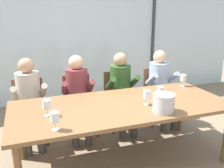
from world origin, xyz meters
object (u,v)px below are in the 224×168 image
at_px(dining_table, 122,109).
at_px(wine_glass_near_bucket, 183,78).
at_px(chair_right_of_center, 157,91).
at_px(wine_glass_center_pour, 160,91).
at_px(wine_glass_by_right_taster, 147,95).
at_px(person_maroon_top, 78,91).
at_px(ice_bucket_primary, 164,103).
at_px(chair_near_curtain, 29,105).
at_px(wine_glass_spare_empty, 55,118).
at_px(chair_center, 118,94).
at_px(chair_left_of_center, 79,100).
at_px(person_olive_shirt, 122,87).
at_px(person_beige_jumper, 29,96).
at_px(wine_glass_by_left_taster, 47,105).
at_px(person_pale_blue_shirt, 161,83).

height_order(dining_table, wine_glass_near_bucket, wine_glass_near_bucket).
height_order(dining_table, chair_right_of_center, chair_right_of_center).
relative_size(wine_glass_center_pour, wine_glass_by_right_taster, 1.00).
height_order(person_maroon_top, ice_bucket_primary, person_maroon_top).
relative_size(chair_near_curtain, wine_glass_spare_empty, 5.11).
height_order(dining_table, chair_center, chair_center).
bearing_deg(person_maroon_top, chair_right_of_center, 10.22).
relative_size(chair_left_of_center, person_olive_shirt, 0.74).
bearing_deg(chair_near_curtain, wine_glass_near_bucket, -16.39).
bearing_deg(ice_bucket_primary, wine_glass_center_pour, 65.31).
xyz_separation_m(person_olive_shirt, wine_glass_by_right_taster, (-0.08, -0.95, 0.18)).
bearing_deg(wine_glass_near_bucket, chair_center, 142.19).
xyz_separation_m(dining_table, person_olive_shirt, (0.33, 0.83, 0.00)).
relative_size(person_beige_jumper, wine_glass_near_bucket, 6.94).
bearing_deg(person_beige_jumper, person_olive_shirt, -2.37).
xyz_separation_m(person_maroon_top, wine_glass_by_right_taster, (0.61, -0.95, 0.18)).
relative_size(person_olive_shirt, wine_glass_near_bucket, 6.94).
bearing_deg(chair_near_curtain, wine_glass_by_left_taster, -82.13).
relative_size(chair_center, chair_right_of_center, 1.00).
xyz_separation_m(chair_center, wine_glass_by_right_taster, (-0.08, -1.10, 0.35)).
bearing_deg(chair_near_curtain, chair_center, -0.17).
relative_size(ice_bucket_primary, wine_glass_near_bucket, 1.39).
bearing_deg(chair_left_of_center, chair_center, -3.41).
relative_size(chair_near_curtain, wine_glass_by_right_taster, 5.11).
bearing_deg(person_beige_jumper, person_pale_blue_shirt, -2.37).
distance_m(wine_glass_by_left_taster, wine_glass_by_right_taster, 1.12).
bearing_deg(wine_glass_center_pour, chair_right_of_center, 61.27).
distance_m(chair_right_of_center, ice_bucket_primary, 1.54).
distance_m(chair_left_of_center, chair_right_of_center, 1.34).
bearing_deg(chair_center, person_pale_blue_shirt, -13.36).
xyz_separation_m(person_olive_shirt, person_pale_blue_shirt, (0.68, -0.00, 0.00)).
distance_m(person_olive_shirt, wine_glass_near_bucket, 0.92).
bearing_deg(dining_table, chair_near_curtain, 136.84).
height_order(chair_left_of_center, person_maroon_top, person_maroon_top).
relative_size(chair_left_of_center, ice_bucket_primary, 3.68).
height_order(wine_glass_by_right_taster, wine_glass_spare_empty, same).
height_order(person_maroon_top, wine_glass_near_bucket, person_maroon_top).
bearing_deg(person_pale_blue_shirt, wine_glass_spare_empty, -143.51).
distance_m(person_beige_jumper, person_olive_shirt, 1.35).
distance_m(ice_bucket_primary, wine_glass_by_left_taster, 1.23).
relative_size(person_olive_shirt, wine_glass_center_pour, 6.94).
relative_size(person_maroon_top, wine_glass_by_right_taster, 6.94).
bearing_deg(chair_center, wine_glass_near_bucket, -38.36).
bearing_deg(person_pale_blue_shirt, ice_bucket_primary, -117.31).
bearing_deg(chair_left_of_center, chair_right_of_center, -6.32).
distance_m(person_beige_jumper, wine_glass_by_right_taster, 1.60).
xyz_separation_m(chair_right_of_center, wine_glass_near_bucket, (0.08, -0.57, 0.35)).
xyz_separation_m(person_beige_jumper, person_olive_shirt, (1.35, 0.00, 0.00)).
bearing_deg(dining_table, person_olive_shirt, 68.16).
height_order(chair_right_of_center, wine_glass_by_left_taster, wine_glass_by_left_taster).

